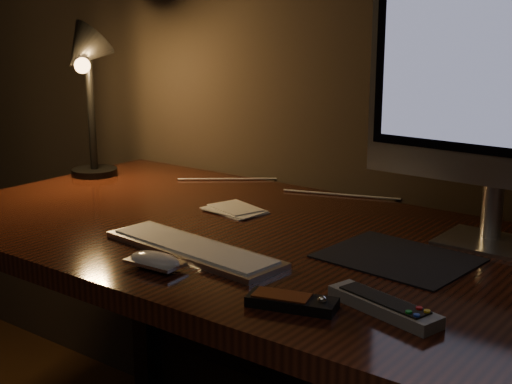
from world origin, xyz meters
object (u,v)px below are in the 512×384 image
Objects in this scene: desk at (312,292)px; media_remote at (292,302)px; desk_lamp at (85,73)px; tv_remote at (384,306)px; keyboard at (193,248)px; monitor at (497,80)px; mouse at (155,263)px.

media_remote is (0.18, -0.34, 0.14)m from desk.
tv_remote is at bearing -27.76° from desk_lamp.
desk_lamp reaches higher than desk.
desk_lamp is at bearing 160.95° from keyboard.
monitor is 0.56m from media_remote.
desk_lamp is at bearing -174.37° from monitor.
monitor is at bearing 45.87° from mouse.
keyboard is at bearing 90.09° from mouse.
media_remote is at bearing -103.54° from monitor.
mouse is at bearing -42.26° from desk_lamp.
monitor is 3.67× the size of media_remote.
desk is 0.43m from tv_remote.
media_remote and tv_remote have the same top height.
desk is 4.25× the size of keyboard.
media_remote is at bearing -136.13° from tv_remote.
desk is at bearing -156.77° from monitor.
mouse is at bearing -80.89° from keyboard.
keyboard is (-0.40, -0.36, -0.30)m from monitor.
desk_lamp is at bearing 144.79° from mouse.
tv_remote is at bearing -89.56° from monitor.
desk_lamp is (-1.01, -0.08, -0.03)m from monitor.
tv_remote is 0.46× the size of desk_lamp.
monitor is at bearing 104.14° from tv_remote.
monitor is 5.13× the size of mouse.
keyboard is at bearing -170.20° from tv_remote.
desk is 8.49× the size of tv_remote.
media_remote is (0.28, -0.10, 0.00)m from keyboard.
keyboard is at bearing 144.36° from media_remote.
media_remote is 0.35× the size of desk_lamp.
desk_lamp is (-0.89, 0.38, 0.26)m from media_remote.
tv_remote is (0.29, -0.27, 0.14)m from desk.
keyboard is 0.93× the size of desk_lamp.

